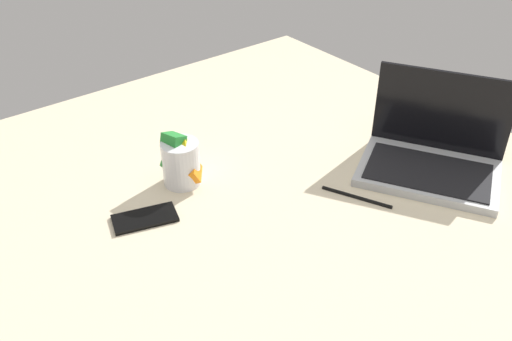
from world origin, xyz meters
TOP-DOWN VIEW (x-y plane):
  - bed_mattress at (0.00, 0.00)cm, footprint 180.00×140.00cm
  - laptop at (2.34, 37.44)cm, footprint 40.08×36.40cm
  - snack_cup at (-31.09, -14.08)cm, footprint 10.13×9.24cm
  - cell_phone at (-24.02, -28.28)cm, footprint 10.60×15.38cm
  - charger_cable at (-0.56, 14.18)cm, footprint 15.74×7.55cm

SIDE VIEW (x-z plane):
  - bed_mattress at x=0.00cm, z-range 0.00..18.00cm
  - charger_cable at x=-0.56cm, z-range 18.00..18.60cm
  - cell_phone at x=-24.02cm, z-range 18.00..18.80cm
  - laptop at x=2.34cm, z-range 10.91..33.91cm
  - snack_cup at x=-31.09cm, z-range 17.12..30.51cm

